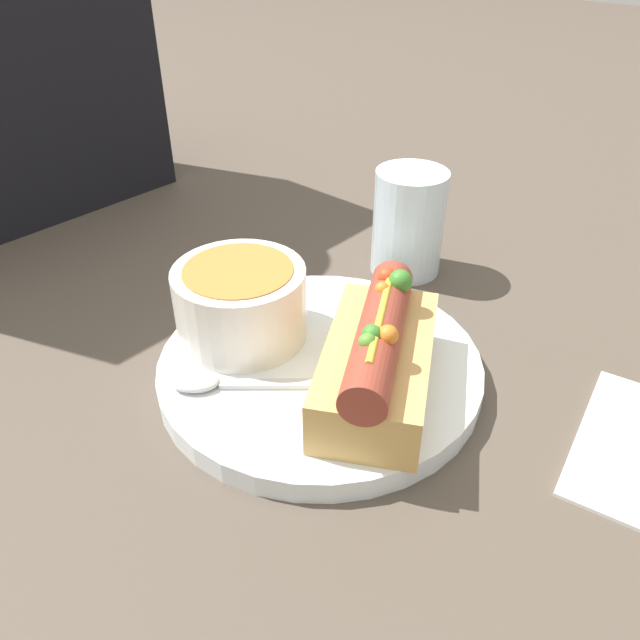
{
  "coord_description": "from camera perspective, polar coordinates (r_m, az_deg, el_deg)",
  "views": [
    {
      "loc": [
        -0.27,
        -0.24,
        0.31
      ],
      "look_at": [
        0.0,
        0.0,
        0.05
      ],
      "focal_mm": 35.0,
      "sensor_mm": 36.0,
      "label": 1
    }
  ],
  "objects": [
    {
      "name": "ground_plane",
      "position": [
        0.48,
        0.0,
        -5.13
      ],
      "size": [
        4.0,
        4.0,
        0.0
      ],
      "primitive_type": "plane",
      "color": "#4C4238"
    },
    {
      "name": "drinking_glass",
      "position": [
        0.59,
        8.08,
        8.82
      ],
      "size": [
        0.07,
        0.07,
        0.1
      ],
      "color": "silver",
      "rests_on": "ground_plane"
    },
    {
      "name": "soup_bowl",
      "position": [
        0.48,
        -7.29,
        1.88
      ],
      "size": [
        0.1,
        0.1,
        0.06
      ],
      "color": "silver",
      "rests_on": "dinner_plate"
    },
    {
      "name": "napkin",
      "position": [
        0.47,
        27.15,
        -10.26
      ],
      "size": [
        0.15,
        0.1,
        0.01
      ],
      "rotation": [
        0.0,
        0.0,
        0.17
      ],
      "color": "white",
      "rests_on": "ground_plane"
    },
    {
      "name": "hot_dog",
      "position": [
        0.42,
        5.36,
        -3.39
      ],
      "size": [
        0.16,
        0.13,
        0.07
      ],
      "rotation": [
        0.0,
        0.0,
        0.51
      ],
      "color": "tan",
      "rests_on": "dinner_plate"
    },
    {
      "name": "spoon",
      "position": [
        0.44,
        -7.86,
        -5.69
      ],
      "size": [
        0.11,
        0.12,
        0.01
      ],
      "rotation": [
        0.0,
        0.0,
        2.3
      ],
      "color": "#B7B7BC",
      "rests_on": "dinner_plate"
    },
    {
      "name": "dinner_plate",
      "position": [
        0.47,
        0.0,
        -4.33
      ],
      "size": [
        0.24,
        0.24,
        0.02
      ],
      "color": "white",
      "rests_on": "ground_plane"
    }
  ]
}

